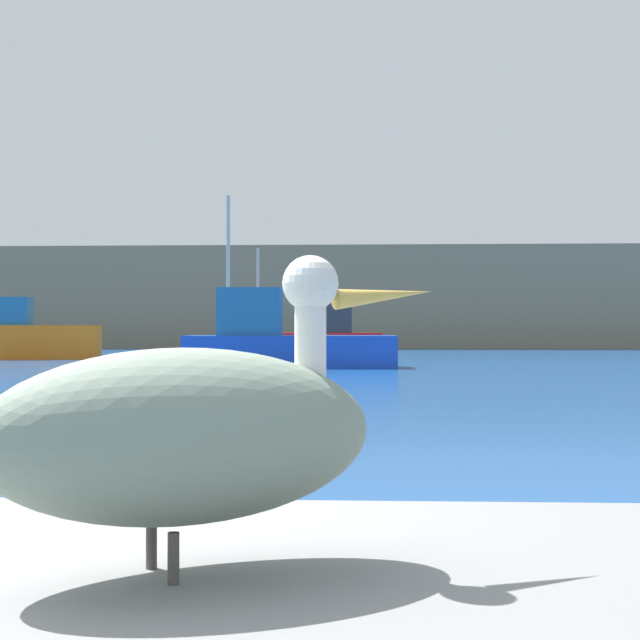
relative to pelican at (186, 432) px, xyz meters
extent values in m
cube|color=#7F755B|center=(-1.17, 63.68, 2.19)|extent=(140.00, 15.60, 6.24)
ellipsoid|color=gray|center=(-0.01, -0.01, -0.01)|extent=(1.20, 1.00, 0.47)
cylinder|color=white|center=(0.32, 0.18, 0.21)|extent=(0.09, 0.09, 0.29)
sphere|color=white|center=(0.32, 0.18, 0.40)|extent=(0.16, 0.16, 0.16)
cone|color=gold|center=(0.53, 0.31, 0.37)|extent=(0.32, 0.22, 0.09)
cylinder|color=#4C4742|center=(-0.10, 0.05, -0.31)|extent=(0.03, 0.03, 0.13)
cylinder|color=#4C4742|center=(-0.01, -0.11, -0.31)|extent=(0.03, 0.03, 0.13)
cube|color=orange|center=(-13.39, 35.62, -0.26)|extent=(6.33, 2.28, 1.34)
cube|color=#1E6099|center=(-13.88, 35.57, 0.97)|extent=(1.93, 1.45, 1.11)
cube|color=red|center=(-2.34, 38.92, -0.41)|extent=(6.79, 3.84, 1.04)
cube|color=#2D333D|center=(-1.52, 39.16, 0.92)|extent=(2.53, 2.43, 1.62)
cylinder|color=#B2B2B2|center=(-4.20, 38.39, 1.89)|extent=(0.12, 0.12, 3.57)
cylinder|color=#3F382D|center=(-5.32, 38.07, 0.46)|extent=(0.10, 0.10, 0.70)
cube|color=blue|center=(-1.95, 27.67, -0.43)|extent=(6.56, 2.36, 0.99)
cube|color=#1E6099|center=(-3.21, 27.63, 0.80)|extent=(1.96, 1.79, 1.47)
cylinder|color=#B2B2B2|center=(-3.90, 27.62, 2.24)|extent=(0.12, 0.12, 4.36)
camera|label=1|loc=(0.49, -2.57, 0.27)|focal=55.00mm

